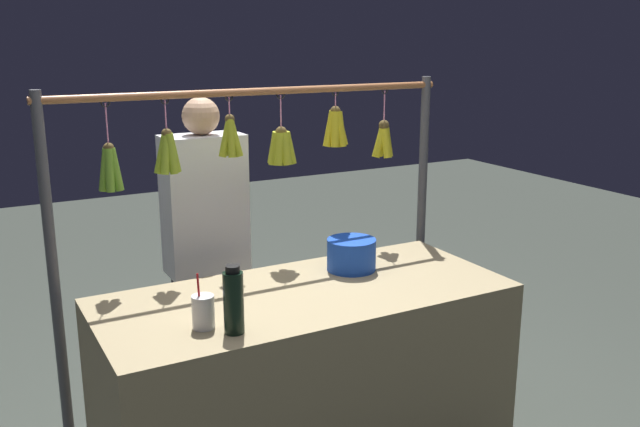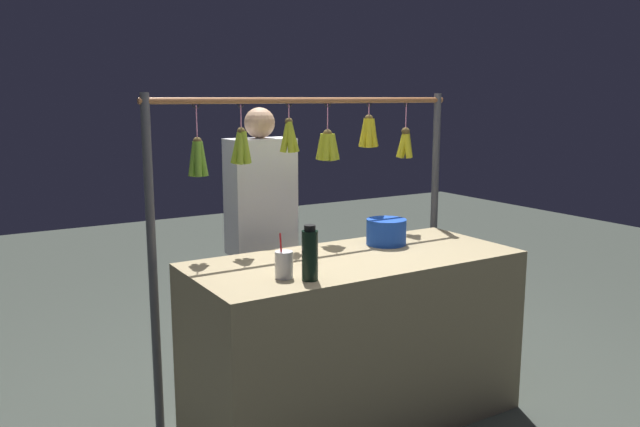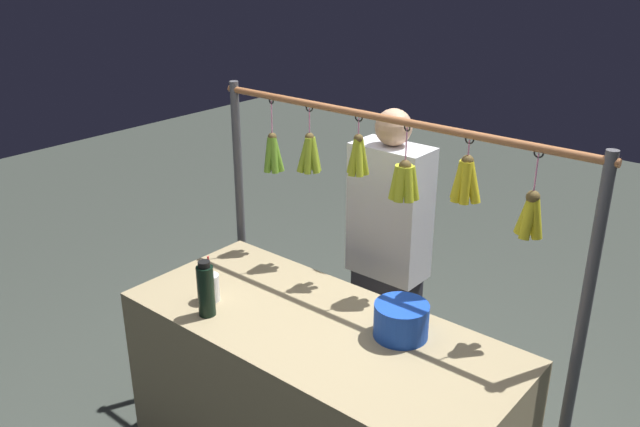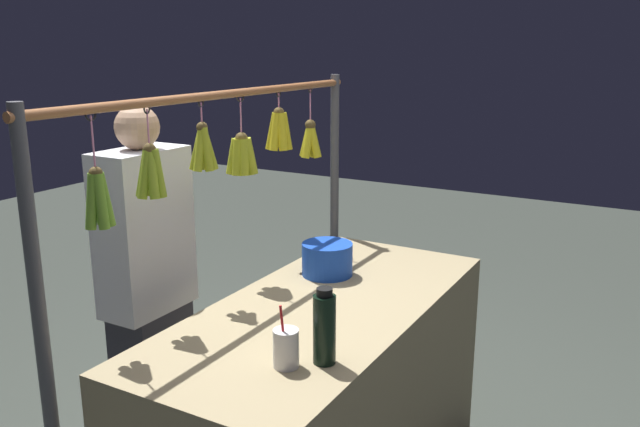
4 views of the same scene
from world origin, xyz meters
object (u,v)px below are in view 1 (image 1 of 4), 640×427
at_px(water_bottle, 234,301).
at_px(vendor_person, 207,265).
at_px(blue_bucket, 351,254).
at_px(drink_cup, 203,312).

relative_size(water_bottle, vendor_person, 0.15).
distance_m(water_bottle, blue_bucket, 0.81).
bearing_deg(drink_cup, blue_bucket, -159.62).
distance_m(water_bottle, vendor_person, 1.02).
height_order(drink_cup, vendor_person, vendor_person).
xyz_separation_m(water_bottle, blue_bucket, (-0.71, -0.38, -0.05)).
bearing_deg(vendor_person, drink_cup, 69.80).
bearing_deg(water_bottle, vendor_person, -104.10).
distance_m(drink_cup, vendor_person, 0.95).
bearing_deg(drink_cup, vendor_person, -110.20).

